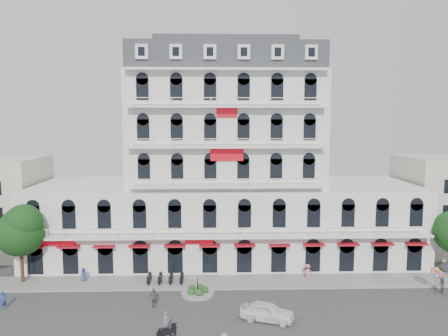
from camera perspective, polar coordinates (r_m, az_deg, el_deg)
ground at (r=38.04m, az=1.02°, el=-19.60°), size 120.00×120.00×0.00m
sidewalk at (r=46.27m, az=0.49°, el=-14.66°), size 53.00×4.00×0.16m
main_building at (r=52.65m, az=0.14°, el=-1.00°), size 45.00×15.00×25.80m
traffic_island at (r=43.41m, az=-3.48°, el=-15.86°), size 3.20×3.20×1.60m
parked_scooter_row at (r=46.33m, az=-7.64°, el=-14.79°), size 4.40×1.80×1.10m
tree_west_inner at (r=49.01m, az=-25.03°, el=-7.21°), size 4.76×4.76×8.25m
parked_car at (r=38.35m, az=5.64°, el=-18.15°), size 4.84×3.19×1.53m
rider_west at (r=35.54m, az=-7.56°, el=-19.84°), size 1.49×1.11×2.19m
pedestrian_left at (r=48.32m, az=-17.86°, el=-13.19°), size 0.80×0.58×1.53m
pedestrian_mid at (r=40.93m, az=-9.13°, el=-16.42°), size 1.03×0.45×1.74m
pedestrian_right at (r=47.49m, az=10.83°, el=-13.21°), size 1.22×0.86×1.72m
pedestrian_far at (r=44.60m, az=-26.86°, el=-15.17°), size 0.69×0.68×1.61m
balloon_vendor at (r=47.92m, az=26.34°, el=-13.05°), size 1.32×1.25×2.45m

